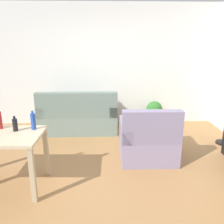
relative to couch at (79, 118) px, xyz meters
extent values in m
cube|color=#9E7042|center=(0.58, -1.59, -0.32)|extent=(5.20, 4.40, 0.02)
cube|color=silver|center=(0.58, 0.61, 1.04)|extent=(5.20, 0.10, 2.70)
cube|color=slate|center=(0.00, 0.06, -0.11)|extent=(1.63, 0.84, 0.40)
cube|color=slate|center=(0.00, -0.28, 0.35)|extent=(1.63, 0.16, 0.52)
cube|color=slate|center=(0.74, 0.06, 0.20)|extent=(0.16, 0.84, 0.22)
cube|color=slate|center=(-0.74, 0.06, 0.20)|extent=(0.16, 0.84, 0.22)
cylinder|color=black|center=(2.83, -0.78, -0.29)|extent=(0.26, 0.26, 0.03)
cube|color=tan|center=(-0.33, -2.40, 0.05)|extent=(0.06, 0.06, 0.72)
cube|color=tan|center=(-0.30, -1.78, 0.05)|extent=(0.06, 0.06, 0.72)
cylinder|color=brown|center=(1.71, 0.31, -0.20)|extent=(0.24, 0.24, 0.22)
sphere|color=#2D6B28|center=(1.71, 0.31, 0.08)|extent=(0.36, 0.36, 0.36)
cube|color=gray|center=(1.26, -1.28, -0.11)|extent=(0.92, 0.86, 0.40)
cube|color=slate|center=(1.26, -1.62, 0.35)|extent=(0.90, 0.18, 0.52)
cube|color=gray|center=(1.63, -1.28, 0.20)|extent=(0.18, 0.84, 0.22)
cube|color=gray|center=(0.89, -1.27, 0.20)|extent=(0.18, 0.84, 0.22)
cylinder|color=#AD2323|center=(-0.87, -1.84, 0.57)|extent=(0.06, 0.06, 0.24)
cylinder|color=black|center=(-0.64, -1.94, 0.53)|extent=(0.07, 0.07, 0.16)
cylinder|color=black|center=(-0.64, -1.94, 0.64)|extent=(0.03, 0.03, 0.04)
cylinder|color=#2347A3|center=(-0.41, -1.89, 0.56)|extent=(0.06, 0.06, 0.22)
cylinder|color=#2347A3|center=(-0.41, -1.89, 0.69)|extent=(0.03, 0.03, 0.04)
camera|label=1|loc=(0.51, -4.98, 1.61)|focal=38.75mm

